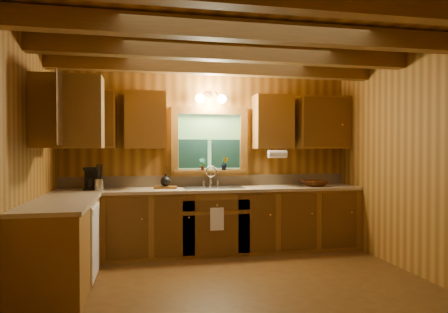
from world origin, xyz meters
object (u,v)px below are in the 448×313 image
Objects in this scene: cutting_board at (166,187)px; wicker_basket at (315,183)px; sink at (213,191)px; coffee_maker at (91,179)px.

cutting_board is 2.15m from wicker_basket.
sink is at bearing 177.83° from wicker_basket.
coffee_maker is at bearing -173.59° from cutting_board.
cutting_board is 0.84× the size of wicker_basket.
wicker_basket is (2.15, -0.11, 0.03)m from cutting_board.
sink reaches higher than wicker_basket.
wicker_basket is at bearing 3.84° from cutting_board.
cutting_board is at bearing 176.99° from wicker_basket.
sink reaches higher than cutting_board.
sink is 1.64m from coffee_maker.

